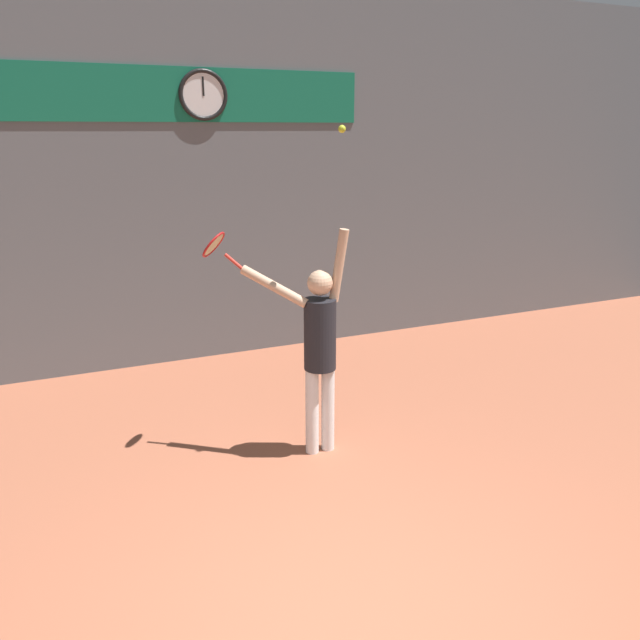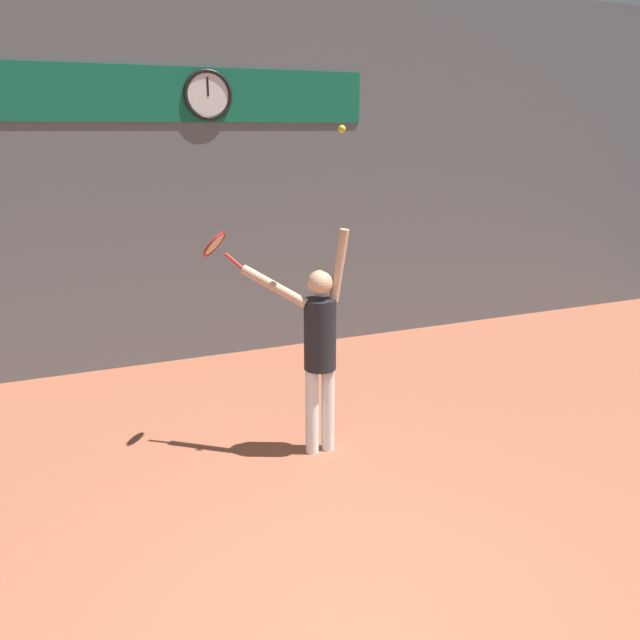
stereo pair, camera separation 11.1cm
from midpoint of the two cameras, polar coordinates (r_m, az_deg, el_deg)
name	(u,v)px [view 2 (the right image)]	position (r m, az deg, el deg)	size (l,w,h in m)	color
back_wall	(177,177)	(8.49, -12.60, 12.65)	(18.00, 0.10, 5.00)	slate
sponsor_banner	(172,94)	(8.42, -12.99, 19.47)	(5.15, 0.02, 0.66)	#146B4C
scoreboard_clock	(208,95)	(8.49, -9.82, 19.62)	(0.63, 0.06, 0.63)	white
tennis_player	(319,343)	(5.95, 0.42, -2.11)	(0.94, 0.60, 2.23)	white
tennis_racket	(216,246)	(5.99, -8.95, 6.72)	(0.42, 0.38, 0.36)	red
tennis_ball	(342,129)	(5.60, 2.61, 17.05)	(0.07, 0.07, 0.07)	#CCDB2D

